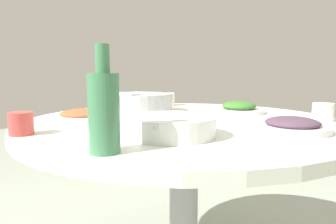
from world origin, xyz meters
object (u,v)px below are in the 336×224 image
dish_eggplant (292,126)px  tea_cup_near (323,112)px  round_dining_table (184,143)px  tea_cup_far (21,124)px  dish_stirfry (83,116)px  soup_bowl (172,127)px  rice_bowl (139,102)px  dish_greens (239,108)px  green_bottle (104,110)px  tea_cup_side (167,99)px

dish_eggplant → tea_cup_near: tea_cup_near is taller
round_dining_table → tea_cup_far: 0.57m
dish_stirfry → tea_cup_far: size_ratio=3.04×
soup_bowl → rice_bowl: bearing=131.0°
dish_stirfry → dish_greens: bearing=45.7°
rice_bowl → green_bottle: 0.72m
dish_stirfry → tea_cup_side: bearing=84.7°
round_dining_table → tea_cup_side: size_ratio=15.29×
round_dining_table → tea_cup_near: size_ratio=16.05×
dish_greens → soup_bowl: bearing=-95.9°
soup_bowl → green_bottle: green_bottle is taller
rice_bowl → green_bottle: size_ratio=1.29×
dish_stirfry → tea_cup_far: 0.27m
rice_bowl → dish_eggplant: bearing=-16.7°
dish_eggplant → dish_greens: (-0.24, 0.36, 0.00)m
dish_eggplant → tea_cup_far: size_ratio=3.22×
green_bottle → rice_bowl: bearing=115.2°
rice_bowl → tea_cup_side: size_ratio=3.93×
dish_greens → dish_stirfry: bearing=-134.3°
green_bottle → dish_greens: bearing=81.5°
soup_bowl → dish_eggplant: (0.30, 0.22, -0.01)m
dish_stirfry → round_dining_table: bearing=30.0°
round_dining_table → tea_cup_far: bearing=-124.6°
dish_eggplant → tea_cup_far: 0.81m
soup_bowl → tea_cup_side: size_ratio=3.44×
dish_greens → tea_cup_near: bearing=-16.4°
dish_stirfry → green_bottle: bearing=-43.0°
soup_bowl → tea_cup_near: 0.62m
round_dining_table → tea_cup_near: 0.53m
dish_eggplant → rice_bowl: bearing=163.3°
round_dining_table → dish_greens: (0.14, 0.29, 0.11)m
rice_bowl → dish_greens: (0.43, 0.16, -0.02)m
tea_cup_near → dish_stirfry: bearing=-154.5°
dish_eggplant → tea_cup_side: size_ratio=2.81×
round_dining_table → tea_cup_far: tea_cup_far is taller
round_dining_table → dish_stirfry: (-0.33, -0.19, 0.11)m
round_dining_table → dish_eggplant: bearing=-9.8°
round_dining_table → dish_eggplant: 0.41m
tea_cup_far → green_bottle: bearing=-9.0°
soup_bowl → tea_cup_side: 0.79m
round_dining_table → dish_stirfry: dish_stirfry is taller
dish_greens → tea_cup_side: 0.43m
dish_greens → tea_cup_far: bearing=-121.4°
dish_greens → tea_cup_near: (0.33, -0.10, 0.01)m
round_dining_table → tea_cup_side: 0.51m
dish_greens → tea_cup_far: size_ratio=3.30×
round_dining_table → dish_greens: 0.34m
dish_eggplant → tea_cup_side: tea_cup_side is taller
green_bottle → soup_bowl: bearing=74.9°
dish_stirfry → tea_cup_far: (0.01, -0.27, 0.01)m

